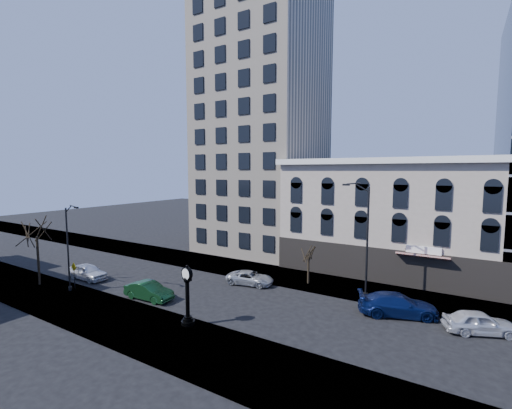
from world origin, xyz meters
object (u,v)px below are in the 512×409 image
Objects in this scene: car_near_a at (88,272)px; car_near_b at (149,291)px; street_lamp_near at (70,225)px; warning_sign at (74,271)px; street_clock at (187,298)px.

car_near_a is 9.81m from car_near_b.
street_lamp_near is 1.79× the size of car_near_b.
car_near_a is at bearing 83.26° from car_near_b.
car_near_b is at bearing 24.16° from street_lamp_near.
car_near_b is at bearing 19.88° from warning_sign.
warning_sign is at bearing -142.56° from car_near_a.
street_lamp_near is at bearing -168.33° from street_clock.
car_near_b is (7.14, 2.59, -5.56)m from street_lamp_near.
street_clock is 14.26m from street_lamp_near.
warning_sign is 3.57m from car_near_a.
street_lamp_near is (-13.62, -0.48, 4.20)m from street_clock.
warning_sign is (-0.55, 0.48, -4.43)m from street_lamp_near.
car_near_b is (7.69, 2.11, -1.13)m from warning_sign.
street_clock is 1.72× the size of warning_sign.
car_near_b is at bearing -93.95° from car_near_a.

